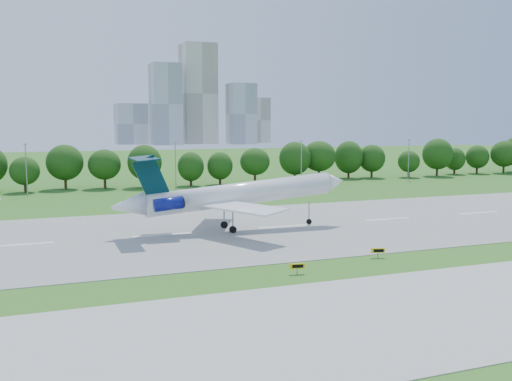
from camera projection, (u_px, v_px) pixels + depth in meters
The scene contains 9 objects.
ground at pixel (208, 277), 63.06m from camera, with size 600.00×600.00×0.00m, color #28651A.
runway at pixel (162, 235), 86.27m from camera, with size 400.00×45.00×0.08m, color gray.
taxiway at pixel (269, 332), 46.34m from camera, with size 400.00×23.00×0.08m, color #ADADA8.
tree_line at pixel (110, 165), 147.77m from camera, with size 288.40×8.40×10.40m.
light_poles at pixel (104, 167), 137.59m from camera, with size 175.90×0.25×12.19m.
skyline at pixel (194, 106), 457.43m from camera, with size 127.00×52.00×80.00m.
airliner at pixel (229, 194), 89.32m from camera, with size 38.55×28.10×12.26m.
taxi_sign_centre at pixel (378, 251), 71.85m from camera, with size 1.75×0.68×1.24m.
taxi_sign_right at pixel (297, 266), 64.12m from camera, with size 1.75×0.47×1.22m.
Camera 1 is at (-16.77, -59.40, 16.95)m, focal length 40.00 mm.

